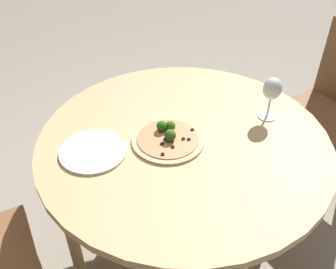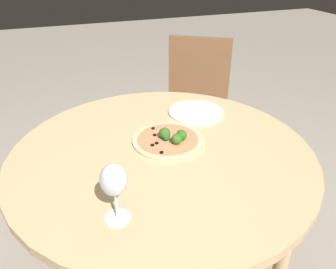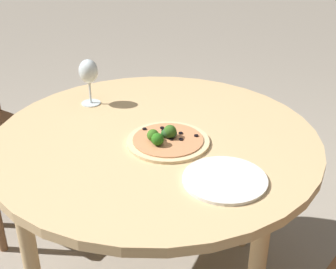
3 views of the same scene
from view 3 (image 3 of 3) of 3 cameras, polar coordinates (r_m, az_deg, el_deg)
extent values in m
cylinder|color=tan|center=(1.55, -1.51, -0.69)|extent=(1.08, 1.08, 0.03)
cylinder|color=tan|center=(2.01, 9.59, -5.57)|extent=(0.05, 0.05, 0.68)
cylinder|color=tan|center=(2.08, -9.22, -4.31)|extent=(0.05, 0.05, 0.68)
cylinder|color=brown|center=(2.33, -13.77, -4.86)|extent=(0.04, 0.04, 0.42)
cylinder|color=brown|center=(2.56, -19.10, -2.46)|extent=(0.04, 0.04, 0.42)
cylinder|color=#DBBC89|center=(1.50, 0.00, -0.84)|extent=(0.27, 0.27, 0.01)
cylinder|color=tan|center=(1.50, 0.00, -0.61)|extent=(0.23, 0.23, 0.00)
sphere|color=#315E1D|center=(1.50, 0.24, 0.38)|extent=(0.04, 0.04, 0.04)
sphere|color=#266617|center=(1.45, -1.29, -0.58)|extent=(0.04, 0.04, 0.04)
sphere|color=#20571F|center=(1.50, -0.37, 0.14)|extent=(0.03, 0.03, 0.03)
sphere|color=#35671C|center=(1.48, -1.98, -0.07)|extent=(0.04, 0.04, 0.04)
sphere|color=#26542E|center=(1.50, 0.54, 0.18)|extent=(0.03, 0.03, 0.03)
sphere|color=#325B2B|center=(1.50, 0.04, 0.27)|extent=(0.04, 0.04, 0.04)
cylinder|color=black|center=(1.54, -0.56, 0.49)|extent=(0.01, 0.01, 0.00)
cylinder|color=black|center=(1.53, 1.55, 0.13)|extent=(0.01, 0.01, 0.00)
cylinder|color=black|center=(1.49, 0.45, -0.57)|extent=(0.01, 0.01, 0.00)
cylinder|color=black|center=(1.51, 0.21, -0.21)|extent=(0.01, 0.01, 0.00)
cylinder|color=black|center=(1.50, 0.19, -0.33)|extent=(0.01, 0.01, 0.00)
cylinder|color=black|center=(1.49, 1.59, -0.59)|extent=(0.01, 0.01, 0.00)
cylinder|color=black|center=(1.51, 3.46, -0.14)|extent=(0.01, 0.01, 0.00)
cylinder|color=black|center=(1.56, -2.89, 0.69)|extent=(0.01, 0.01, 0.00)
cylinder|color=black|center=(1.56, -0.73, 0.82)|extent=(0.01, 0.01, 0.00)
cylinder|color=silver|center=(1.80, -9.36, 3.80)|extent=(0.07, 0.07, 0.00)
cylinder|color=silver|center=(1.78, -9.47, 5.05)|extent=(0.01, 0.01, 0.08)
ellipsoid|color=silver|center=(1.75, -9.69, 7.62)|extent=(0.07, 0.07, 0.09)
cylinder|color=silver|center=(1.32, 6.94, -5.45)|extent=(0.24, 0.24, 0.01)
camera|label=1|loc=(1.98, 33.90, 28.15)|focal=40.00mm
camera|label=2|loc=(2.03, -29.75, 22.08)|focal=35.00mm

